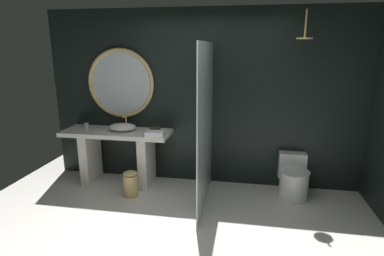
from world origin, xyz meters
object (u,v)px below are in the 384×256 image
object	(u,v)px
rain_shower_head	(305,36)
toilet	(293,179)
waste_bin	(131,184)
folded_hand_towel	(155,134)
tumbler_cup	(86,126)
tissue_box	(155,130)
round_wall_mirror	(121,83)
vessel_sink	(122,127)

from	to	relation	value
rain_shower_head	toilet	distance (m)	1.93
waste_bin	folded_hand_towel	size ratio (longest dim) A/B	1.43
toilet	folded_hand_towel	size ratio (longest dim) A/B	2.26
tumbler_cup	tissue_box	size ratio (longest dim) A/B	0.65
toilet	tissue_box	bearing A→B (deg)	179.01
tissue_box	waste_bin	xyz separation A→B (m)	(-0.24, -0.44, -0.68)
tissue_box	toilet	bearing A→B (deg)	-0.99
folded_hand_towel	rain_shower_head	bearing A→B (deg)	4.82
tissue_box	round_wall_mirror	bearing A→B (deg)	159.14
toilet	waste_bin	size ratio (longest dim) A/B	1.57
round_wall_mirror	tumbler_cup	bearing A→B (deg)	-157.69
tumbler_cup	waste_bin	xyz separation A→B (m)	(0.86, -0.46, -0.69)
tissue_box	folded_hand_towel	distance (m)	0.23
round_wall_mirror	toilet	world-z (taller)	round_wall_mirror
vessel_sink	folded_hand_towel	distance (m)	0.61
round_wall_mirror	waste_bin	bearing A→B (deg)	-62.73
tissue_box	folded_hand_towel	xyz separation A→B (m)	(0.06, -0.22, -0.00)
vessel_sink	round_wall_mirror	size ratio (longest dim) A/B	0.40
toilet	round_wall_mirror	bearing A→B (deg)	174.31
tissue_box	round_wall_mirror	size ratio (longest dim) A/B	0.12
toilet	waste_bin	xyz separation A→B (m)	(-2.25, -0.41, -0.07)
waste_bin	folded_hand_towel	world-z (taller)	folded_hand_towel
vessel_sink	toilet	bearing A→B (deg)	-0.72
tissue_box	round_wall_mirror	xyz separation A→B (m)	(-0.59, 0.22, 0.65)
tissue_box	folded_hand_towel	world-z (taller)	same
vessel_sink	tissue_box	distance (m)	0.51
rain_shower_head	toilet	bearing A→B (deg)	51.95
tissue_box	toilet	xyz separation A→B (m)	(2.01, -0.03, -0.61)
round_wall_mirror	toilet	size ratio (longest dim) A/B	1.80
rain_shower_head	waste_bin	world-z (taller)	rain_shower_head
tumbler_cup	toilet	bearing A→B (deg)	-0.89
tissue_box	rain_shower_head	size ratio (longest dim) A/B	0.37
tumbler_cup	folded_hand_towel	size ratio (longest dim) A/B	0.32
round_wall_mirror	toilet	distance (m)	2.90
rain_shower_head	folded_hand_towel	world-z (taller)	rain_shower_head
vessel_sink	toilet	world-z (taller)	vessel_sink
rain_shower_head	toilet	world-z (taller)	rain_shower_head
rain_shower_head	folded_hand_towel	distance (m)	2.34
round_wall_mirror	rain_shower_head	distance (m)	2.68
waste_bin	folded_hand_towel	distance (m)	0.78
round_wall_mirror	rain_shower_head	xyz separation A→B (m)	(2.58, -0.28, 0.67)
folded_hand_towel	tumbler_cup	bearing A→B (deg)	168.71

